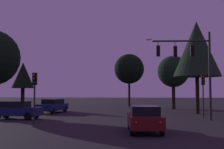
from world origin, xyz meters
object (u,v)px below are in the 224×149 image
Objects in this scene: traffic_light_corner_right at (35,87)px; car_far_lane at (52,106)px; tree_left_far at (197,49)px; tree_behind_sign at (173,72)px; traffic_light_corner_left at (203,87)px; car_nearside_lane at (144,118)px; tree_center_horizon at (23,76)px; traffic_signal_mast_arm at (190,60)px; tree_lot_edge at (129,69)px; car_crossing_left at (16,110)px.

traffic_light_corner_right is 0.82× the size of car_far_lane.
tree_behind_sign is at bearing 99.64° from tree_left_far.
tree_left_far is (14.06, 10.79, 4.23)m from traffic_light_corner_right.
tree_left_far is (0.51, 4.61, 4.15)m from traffic_light_corner_left.
car_nearside_lane is at bearing -119.86° from traffic_light_corner_left.
tree_center_horizon is at bearing 127.08° from car_far_lane.
tree_lot_edge is (-5.06, 22.38, 0.98)m from traffic_signal_mast_arm.
tree_behind_sign is 8.28m from tree_left_far.
tree_center_horizon is (-21.52, 13.28, 1.82)m from traffic_light_corner_left.
car_crossing_left is at bearing -171.01° from traffic_light_corner_left.
car_far_lane is 16.72m from tree_left_far.
tree_center_horizon reaches higher than car_crossing_left.
car_nearside_lane is at bearing -113.21° from tree_left_far.
traffic_light_corner_right is at bearing -124.15° from tree_behind_sign.
car_nearside_lane is at bearing -26.90° from traffic_light_corner_right.
tree_left_far is at bearing -64.30° from tree_lot_edge.
car_far_lane is at bearing -119.23° from tree_lot_edge.
tree_behind_sign is at bearing 55.85° from traffic_light_corner_right.
car_crossing_left is 17.12m from tree_center_horizon.
tree_left_far reaches higher than traffic_light_corner_right.
traffic_signal_mast_arm reaches higher than traffic_light_corner_right.
tree_center_horizon is at bearing -156.70° from tree_lot_edge.
traffic_light_corner_left is at bearing -71.11° from tree_lot_edge.
tree_behind_sign is at bearing 93.82° from traffic_light_corner_left.
traffic_light_corner_left is at bearing -31.67° from tree_center_horizon.
tree_left_far is 1.54× the size of tree_center_horizon.
tree_lot_edge reaches higher than car_far_lane.
tree_center_horizon is at bearing 108.40° from car_crossing_left.
car_crossing_left is 19.22m from tree_left_far.
traffic_light_corner_left reaches higher than car_far_lane.
traffic_signal_mast_arm is 12.58m from traffic_light_corner_right.
tree_left_far is at bearing -80.36° from tree_behind_sign.
traffic_light_corner_right is at bearing -155.48° from traffic_light_corner_left.
car_crossing_left is 24.71m from tree_lot_edge.
traffic_signal_mast_arm is 15.31m from tree_behind_sign.
tree_center_horizon is at bearing 123.91° from car_nearside_lane.
tree_left_far is (2.18, 7.34, 1.95)m from traffic_signal_mast_arm.
tree_behind_sign is 0.72× the size of tree_left_far.
car_far_lane is at bearing 121.96° from car_nearside_lane.
traffic_light_corner_left is at bearing -96.31° from tree_left_far.
car_crossing_left is (-14.58, 0.16, -4.13)m from traffic_signal_mast_arm.
traffic_light_corner_left is 11.82m from car_nearside_lane.
traffic_light_corner_left is 21.01m from tree_lot_edge.
tree_behind_sign is 9.26m from tree_lot_edge.
car_nearside_lane is at bearing -56.09° from tree_center_horizon.
car_far_lane is at bearing 150.87° from traffic_signal_mast_arm.
traffic_signal_mast_arm is 22.97m from tree_lot_edge.
traffic_light_corner_right is at bearing -163.81° from traffic_signal_mast_arm.
car_crossing_left is 0.61× the size of tree_behind_sign.
tree_left_far is (16.76, 7.19, 6.08)m from car_crossing_left.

